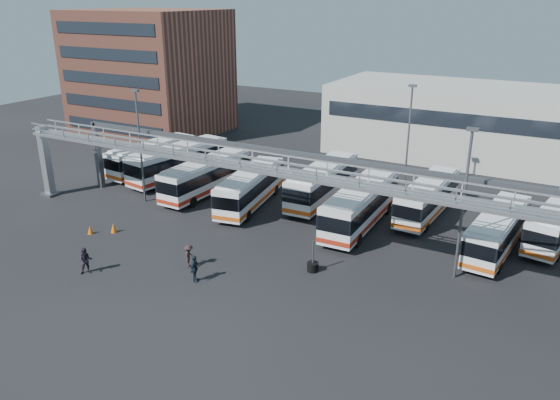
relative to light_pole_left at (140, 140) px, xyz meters
The scene contains 22 objects.
ground 18.78m from the light_pole_left, 26.57° to the right, with size 140.00×140.00×0.00m, color black.
gantry 16.14m from the light_pole_left, ahead, with size 51.40×5.15×7.10m.
apartment_building 28.52m from the light_pole_left, 129.29° to the left, with size 18.00×15.00×16.00m, color brown.
warehouse 41.07m from the light_pole_left, 46.97° to the left, with size 42.00×14.00×8.00m, color #9E9E99.
light_pole_left is the anchor object (origin of this frame).
light_pole_mid 28.02m from the light_pole_left, ahead, with size 0.70×0.35×10.21m.
light_pole_back 24.41m from the light_pole_left, 34.99° to the left, with size 0.70×0.35×10.21m.
bus_0 9.75m from the light_pole_left, 126.30° to the left, with size 3.52×10.91×3.25m.
bus_1 7.81m from the light_pole_left, 101.45° to the left, with size 4.50×11.88×3.52m.
bus_2 6.96m from the light_pole_left, 49.53° to the left, with size 2.92×11.06×3.33m.
bus_3 10.56m from the light_pole_left, 22.29° to the left, with size 4.23×11.00×3.26m.
bus_4 16.69m from the light_pole_left, 29.23° to the left, with size 2.90×11.32×3.42m.
bus_5 20.10m from the light_pole_left, 11.86° to the left, with size 2.88×11.60×3.51m.
bus_6 25.43m from the light_pole_left, 20.83° to the left, with size 3.00×10.53×3.16m.
bus_7 30.33m from the light_pole_left, ahead, with size 3.34×10.47×3.12m.
bus_8 34.75m from the light_pole_left, 14.12° to the left, with size 4.16×10.36×3.07m.
pedestrian_b 14.66m from the light_pole_left, 64.12° to the right, with size 0.90×0.70×1.86m, color black.
pedestrian_c 15.04m from the light_pole_left, 35.83° to the right, with size 1.06×0.61×1.64m, color #2E1E20.
pedestrian_d 17.08m from the light_pole_left, 36.72° to the right, with size 1.09×0.45×1.86m, color #1A2630.
cone_left 9.43m from the light_pole_left, 81.06° to the right, with size 0.44×0.44×0.70m, color #D15A0B.
cone_right 8.84m from the light_pole_left, 68.26° to the right, with size 0.50×0.50×0.79m, color #D15A0B.
tire_stack 20.60m from the light_pole_left, 13.89° to the right, with size 0.79×0.79×2.27m.
Camera 1 is at (17.42, -26.97, 17.70)m, focal length 35.00 mm.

